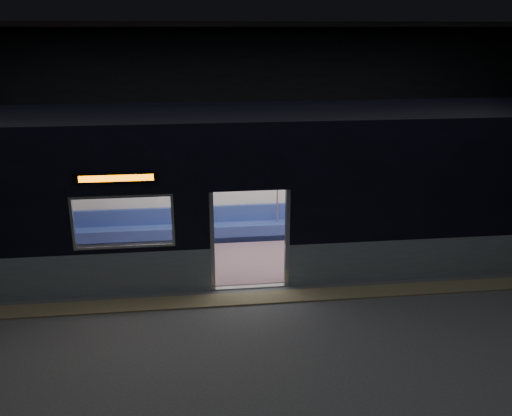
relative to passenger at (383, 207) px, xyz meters
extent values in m
cube|color=#47494C|center=(-3.62, -3.55, -0.76)|extent=(24.00, 14.00, 0.01)
cube|color=black|center=(-3.62, -3.55, 4.22)|extent=(24.00, 14.00, 0.04)
cube|color=black|center=(-3.62, 3.43, 1.74)|extent=(24.00, 0.04, 5.00)
cube|color=#8C7F59|center=(-3.62, -3.00, -0.74)|extent=(22.80, 0.50, 0.03)
cube|color=#85969E|center=(1.23, -2.49, -0.31)|extent=(8.30, 0.12, 0.90)
cube|color=black|center=(1.23, -2.49, 1.29)|extent=(8.30, 0.12, 2.30)
cube|color=black|center=(-3.62, -2.49, 1.87)|extent=(1.40, 0.12, 1.15)
cube|color=#B7BABC|center=(-4.36, -2.49, 0.27)|extent=(0.08, 0.14, 2.05)
cube|color=#B7BABC|center=(-2.88, -2.49, 0.27)|extent=(0.08, 0.14, 2.05)
cube|color=black|center=(-6.07, -2.57, 1.63)|extent=(1.50, 0.04, 0.18)
cube|color=#FF6F00|center=(-6.07, -2.58, 1.63)|extent=(1.34, 0.03, 0.12)
cube|color=silver|center=(-3.62, 0.39, 0.84)|extent=(18.00, 0.12, 3.20)
cube|color=black|center=(-3.62, -1.05, 2.52)|extent=(18.00, 3.00, 0.15)
cube|color=gray|center=(-3.62, -1.05, -0.74)|extent=(17.76, 2.76, 0.04)
cube|color=silver|center=(-3.62, -1.05, 1.59)|extent=(17.76, 2.76, 0.10)
cube|color=#2F4188|center=(-3.62, 0.07, -0.51)|extent=(11.00, 0.48, 0.41)
cube|color=#2F4188|center=(-3.62, 0.26, -0.11)|extent=(11.00, 0.10, 0.40)
cube|color=#715358|center=(-6.92, -2.14, -0.51)|extent=(4.40, 0.48, 0.41)
cube|color=#715358|center=(-0.32, -2.14, -0.51)|extent=(4.40, 0.48, 0.41)
cylinder|color=silver|center=(-4.57, -2.18, 0.41)|extent=(0.04, 0.04, 2.26)
cylinder|color=silver|center=(-4.57, 0.08, 0.41)|extent=(0.04, 0.04, 2.26)
cylinder|color=silver|center=(-2.67, -2.18, 0.41)|extent=(0.04, 0.04, 2.26)
cylinder|color=silver|center=(-2.67, 0.08, 0.41)|extent=(0.04, 0.04, 2.26)
cylinder|color=silver|center=(-3.62, 0.03, 1.19)|extent=(11.00, 0.03, 0.03)
cube|color=black|center=(-0.09, -0.13, -0.23)|extent=(0.15, 0.42, 0.14)
cube|color=black|center=(0.09, -0.13, -0.23)|extent=(0.15, 0.42, 0.14)
cylinder|color=black|center=(-0.09, -0.32, -0.50)|extent=(0.10, 0.10, 0.43)
cylinder|color=black|center=(0.09, -0.32, -0.50)|extent=(0.10, 0.10, 0.43)
cube|color=#DF6098|center=(0.00, 0.04, -0.22)|extent=(0.35, 0.19, 0.18)
cylinder|color=#DF6098|center=(0.00, 0.07, 0.09)|extent=(0.39, 0.39, 0.46)
sphere|color=tan|center=(0.00, 0.05, 0.42)|extent=(0.19, 0.19, 0.19)
sphere|color=black|center=(0.00, 0.09, 0.46)|extent=(0.19, 0.19, 0.19)
cube|color=black|center=(0.01, -0.20, -0.10)|extent=(0.30, 0.28, 0.13)
cube|color=white|center=(-0.11, 0.31, 0.74)|extent=(1.06, 0.03, 0.69)
camera|label=1|loc=(-4.68, -12.31, 4.22)|focal=38.00mm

